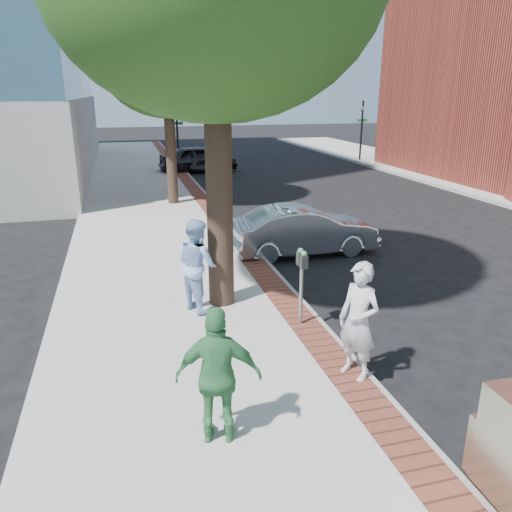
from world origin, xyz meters
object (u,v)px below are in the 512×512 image
object	(u,v)px
person_officer	(197,265)
bg_car	(199,159)
parking_meter	(302,271)
person_gray	(359,321)
person_green	(218,376)
sedan_silver	(303,231)

from	to	relation	value
person_officer	bg_car	bearing A→B (deg)	-34.15
parking_meter	bg_car	distance (m)	20.06
person_gray	person_green	size ratio (longest dim) A/B	1.03
parking_meter	person_officer	size ratio (longest dim) A/B	0.79
person_green	person_officer	bearing A→B (deg)	-81.07
parking_meter	bg_car	size ratio (longest dim) A/B	0.34
person_green	sedan_silver	world-z (taller)	person_green
person_officer	sedan_silver	xyz separation A→B (m)	(3.44, 3.23, -0.41)
parking_meter	person_gray	xyz separation A→B (m)	(0.20, -1.92, -0.14)
person_officer	bg_car	xyz separation A→B (m)	(2.97, 18.80, -0.34)
parking_meter	person_gray	world-z (taller)	person_gray
parking_meter	person_green	xyz separation A→B (m)	(-2.10, -2.82, -0.16)
parking_meter	person_officer	world-z (taller)	person_officer
sedan_silver	bg_car	size ratio (longest dim) A/B	0.94
person_gray	person_officer	size ratio (longest dim) A/B	0.99
person_officer	bg_car	size ratio (longest dim) A/B	0.43
parking_meter	sedan_silver	size ratio (longest dim) A/B	0.36
person_green	person_gray	bearing A→B (deg)	-144.56
parking_meter	person_gray	bearing A→B (deg)	-83.99
person_green	bg_car	xyz separation A→B (m)	(3.33, 22.84, -0.30)
person_officer	sedan_silver	distance (m)	4.74
parking_meter	sedan_silver	distance (m)	4.80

